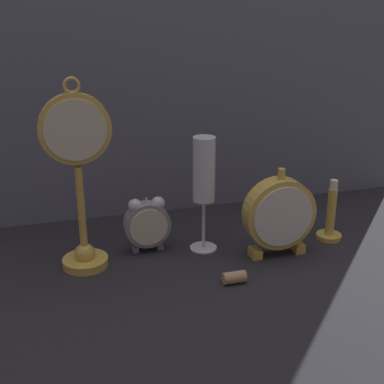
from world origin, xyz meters
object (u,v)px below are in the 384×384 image
(mantel_clock_silver, at_px, (279,214))
(pocket_watch_on_stand, at_px, (79,179))
(champagne_flute, at_px, (204,177))
(wine_cork, at_px, (234,277))
(alarm_clock_twin_bell, at_px, (147,222))
(brass_candlestick, at_px, (330,220))

(mantel_clock_silver, bearing_deg, pocket_watch_on_stand, 171.54)
(champagne_flute, distance_m, wine_cork, 0.21)
(mantel_clock_silver, distance_m, champagne_flute, 0.16)
(alarm_clock_twin_bell, xyz_separation_m, champagne_flute, (0.11, -0.02, 0.09))
(brass_candlestick, relative_size, wine_cork, 3.14)
(brass_candlestick, distance_m, wine_cork, 0.29)
(pocket_watch_on_stand, bearing_deg, champagne_flute, 2.21)
(mantel_clock_silver, relative_size, wine_cork, 4.29)
(champagne_flute, relative_size, brass_candlestick, 1.78)
(mantel_clock_silver, bearing_deg, champagne_flute, 154.29)
(pocket_watch_on_stand, relative_size, champagne_flute, 1.53)
(alarm_clock_twin_bell, distance_m, wine_cork, 0.22)
(mantel_clock_silver, height_order, champagne_flute, champagne_flute)
(alarm_clock_twin_bell, xyz_separation_m, mantel_clock_silver, (0.25, -0.09, 0.02))
(pocket_watch_on_stand, relative_size, brass_candlestick, 2.73)
(mantel_clock_silver, xyz_separation_m, wine_cork, (-0.12, -0.08, -0.08))
(alarm_clock_twin_bell, relative_size, brass_candlestick, 0.87)
(pocket_watch_on_stand, height_order, alarm_clock_twin_bell, pocket_watch_on_stand)
(alarm_clock_twin_bell, height_order, brass_candlestick, brass_candlestick)
(alarm_clock_twin_bell, bearing_deg, pocket_watch_on_stand, -166.75)
(pocket_watch_on_stand, distance_m, champagne_flute, 0.24)
(wine_cork, bearing_deg, brass_candlestick, 25.06)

